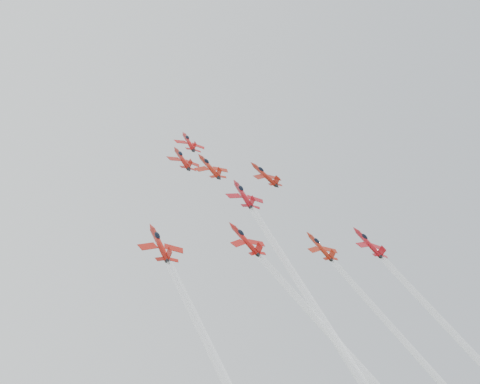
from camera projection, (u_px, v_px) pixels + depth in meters
jet_lead at (188, 142)px, 150.18m from camera, size 9.35×11.22×9.34m
jet_row2_left at (182, 158)px, 138.09m from camera, size 9.54×11.44×9.52m
jet_row2_center at (209, 166)px, 140.06m from camera, size 9.85×11.81×9.83m
jet_row2_right at (265, 174)px, 149.33m from camera, size 9.90×11.87×9.88m
jet_center at (363, 344)px, 94.88m from camera, size 10.37×87.62×73.70m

